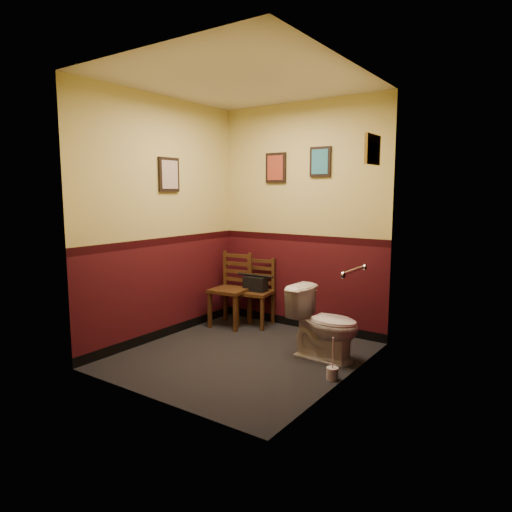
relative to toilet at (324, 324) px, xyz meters
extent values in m
cube|color=black|center=(-0.72, -0.41, -0.35)|extent=(2.20, 2.40, 0.00)
cube|color=silver|center=(-0.72, -0.41, 2.35)|extent=(2.20, 2.40, 0.00)
cube|color=#400E14|center=(-0.72, 0.79, 1.00)|extent=(2.20, 0.00, 2.70)
cube|color=#400E14|center=(-0.72, -1.61, 1.00)|extent=(2.20, 0.00, 2.70)
cube|color=#400E14|center=(-1.82, -0.41, 1.00)|extent=(0.00, 2.40, 2.70)
cube|color=#400E14|center=(0.38, -0.41, 1.00)|extent=(0.00, 2.40, 2.70)
cylinder|color=silver|center=(0.35, -0.16, 0.60)|extent=(0.03, 0.50, 0.03)
cylinder|color=silver|center=(0.37, -0.41, 0.60)|extent=(0.02, 0.06, 0.06)
cylinder|color=silver|center=(0.37, 0.09, 0.60)|extent=(0.02, 0.06, 0.06)
cube|color=black|center=(-1.07, 0.77, 1.60)|extent=(0.28, 0.03, 0.36)
cube|color=maroon|center=(-1.07, 0.76, 1.60)|extent=(0.22, 0.01, 0.30)
cube|color=black|center=(-0.47, 0.77, 1.65)|extent=(0.26, 0.03, 0.34)
cube|color=teal|center=(-0.47, 0.76, 1.65)|extent=(0.20, 0.01, 0.28)
cube|color=black|center=(-1.80, -0.31, 1.50)|extent=(0.03, 0.30, 0.38)
cube|color=tan|center=(-1.79, -0.31, 1.50)|extent=(0.01, 0.24, 0.31)
cube|color=olive|center=(0.36, 0.19, 1.70)|extent=(0.03, 0.34, 0.28)
cube|color=tan|center=(0.35, 0.19, 1.70)|extent=(0.01, 0.28, 0.22)
imported|color=white|center=(0.00, 0.00, 0.00)|extent=(0.74, 0.43, 0.71)
cylinder|color=silver|center=(0.29, -0.43, -0.30)|extent=(0.11, 0.11, 0.11)
cylinder|color=silver|center=(0.29, -0.43, -0.12)|extent=(0.01, 0.01, 0.30)
cube|color=#402713|center=(-1.47, 0.36, 0.10)|extent=(0.47, 0.47, 0.04)
cube|color=#402713|center=(-1.63, 0.15, -0.13)|extent=(0.04, 0.04, 0.45)
cube|color=#402713|center=(-1.67, 0.52, -0.13)|extent=(0.04, 0.04, 0.45)
cube|color=#402713|center=(-1.27, 0.20, -0.13)|extent=(0.04, 0.04, 0.45)
cube|color=#402713|center=(-1.31, 0.56, -0.13)|extent=(0.04, 0.04, 0.45)
cube|color=#402713|center=(-1.67, 0.52, 0.33)|extent=(0.04, 0.04, 0.45)
cube|color=#402713|center=(-1.31, 0.56, 0.33)|extent=(0.04, 0.04, 0.45)
cube|color=#402713|center=(-1.49, 0.54, 0.20)|extent=(0.34, 0.07, 0.05)
cube|color=#402713|center=(-1.49, 0.54, 0.30)|extent=(0.34, 0.07, 0.05)
cube|color=#402713|center=(-1.49, 0.54, 0.40)|extent=(0.34, 0.07, 0.05)
cube|color=#402713|center=(-1.49, 0.54, 0.50)|extent=(0.34, 0.07, 0.05)
cube|color=#402713|center=(-1.22, 0.55, 0.07)|extent=(0.46, 0.46, 0.04)
cube|color=#402713|center=(-1.36, 0.35, -0.14)|extent=(0.04, 0.04, 0.42)
cube|color=#402713|center=(-1.42, 0.69, -0.14)|extent=(0.04, 0.04, 0.42)
cube|color=#402713|center=(-1.02, 0.41, -0.14)|extent=(0.04, 0.04, 0.42)
cube|color=#402713|center=(-1.08, 0.75, -0.14)|extent=(0.04, 0.04, 0.42)
cube|color=#402713|center=(-1.42, 0.69, 0.28)|extent=(0.04, 0.04, 0.42)
cube|color=#402713|center=(-1.08, 0.75, 0.28)|extent=(0.04, 0.04, 0.42)
cube|color=#402713|center=(-1.25, 0.72, 0.16)|extent=(0.32, 0.08, 0.04)
cube|color=#402713|center=(-1.25, 0.72, 0.25)|extent=(0.32, 0.08, 0.04)
cube|color=#402713|center=(-1.25, 0.72, 0.35)|extent=(0.32, 0.08, 0.04)
cube|color=#402713|center=(-1.25, 0.72, 0.44)|extent=(0.32, 0.08, 0.04)
cube|color=black|center=(-1.22, 0.55, 0.17)|extent=(0.29, 0.16, 0.18)
cylinder|color=black|center=(-1.22, 0.55, 0.28)|extent=(0.25, 0.04, 0.03)
cylinder|color=silver|center=(-0.53, 0.63, -0.31)|extent=(0.10, 0.10, 0.09)
cylinder|color=silver|center=(-0.42, 0.63, -0.31)|extent=(0.10, 0.10, 0.09)
cylinder|color=silver|center=(-0.47, 0.63, -0.22)|extent=(0.10, 0.10, 0.09)
camera|label=1|loc=(1.94, -4.00, 1.30)|focal=32.00mm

